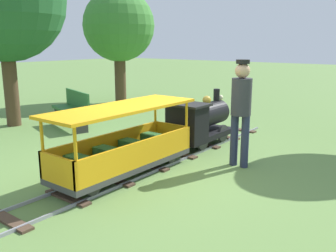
{
  "coord_description": "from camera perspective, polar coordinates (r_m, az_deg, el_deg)",
  "views": [
    {
      "loc": [
        3.54,
        -4.27,
        1.86
      ],
      "look_at": [
        0.0,
        0.29,
        0.55
      ],
      "focal_mm": 39.41,
      "sensor_mm": 36.0,
      "label": 1
    }
  ],
  "objects": [
    {
      "name": "locomotive",
      "position": [
        6.67,
        4.85,
        0.81
      ],
      "size": [
        0.69,
        1.44,
        0.96
      ],
      "color": "black",
      "rests_on": "ground_plane"
    },
    {
      "name": "ground_plane",
      "position": [
        5.85,
        -1.76,
        -5.76
      ],
      "size": [
        60.0,
        60.0,
        0.0
      ],
      "primitive_type": "plane",
      "color": "#608442"
    },
    {
      "name": "conductor_person",
      "position": [
        5.6,
        11.23,
        3.24
      ],
      "size": [
        0.3,
        0.3,
        1.62
      ],
      "color": "#282D47",
      "rests_on": "ground_plane"
    },
    {
      "name": "oak_tree_near",
      "position": [
        9.05,
        -24.2,
        17.4
      ],
      "size": [
        2.68,
        2.68,
        4.12
      ],
      "color": "#4C3823",
      "rests_on": "ground_plane"
    },
    {
      "name": "track",
      "position": [
        5.98,
        -0.66,
        -5.18
      ],
      "size": [
        0.73,
        6.05,
        0.04
      ],
      "color": "gray",
      "rests_on": "ground_plane"
    },
    {
      "name": "oak_tree_distant",
      "position": [
        11.81,
        -7.61,
        15.03
      ],
      "size": [
        2.2,
        2.2,
        3.48
      ],
      "color": "#4C3823",
      "rests_on": "ground_plane"
    },
    {
      "name": "passenger_car",
      "position": [
        5.22,
        -6.84,
        -3.32
      ],
      "size": [
        0.79,
        2.35,
        0.97
      ],
      "color": "#3F3F3F",
      "rests_on": "ground_plane"
    },
    {
      "name": "park_bench",
      "position": [
        8.41,
        -14.6,
        2.47
      ],
      "size": [
        1.36,
        0.78,
        0.82
      ],
      "color": "#2D6B33",
      "rests_on": "ground_plane"
    }
  ]
}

